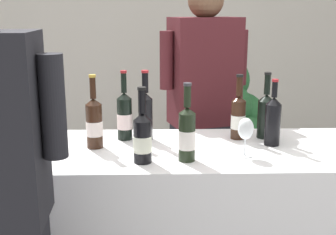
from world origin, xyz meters
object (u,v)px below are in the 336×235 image
(potted_shrub, at_px, (232,122))
(wine_bottle_2, at_px, (273,120))
(wine_bottle_4, at_px, (266,114))
(wine_bottle_6, at_px, (142,137))
(wine_glass, at_px, (246,130))
(wine_bottle_0, at_px, (125,116))
(person_server, at_px, (203,126))
(wine_bottle_5, at_px, (238,116))
(wine_bottle_3, at_px, (187,133))
(wine_bottle_1, at_px, (145,113))
(wine_bottle_7, at_px, (94,123))

(potted_shrub, bearing_deg, wine_bottle_2, -91.37)
(wine_bottle_4, bearing_deg, potted_shrub, 88.25)
(wine_bottle_6, distance_m, potted_shrub, 1.64)
(wine_glass, bearing_deg, potted_shrub, 82.18)
(wine_bottle_0, height_order, person_server, person_server)
(wine_bottle_5, bearing_deg, wine_bottle_2, -36.99)
(wine_bottle_0, bearing_deg, wine_bottle_3, -48.37)
(wine_bottle_4, xyz_separation_m, wine_glass, (-0.16, -0.29, -0.00))
(wine_bottle_4, distance_m, wine_glass, 0.33)
(wine_bottle_0, bearing_deg, wine_bottle_4, 0.69)
(wine_bottle_0, relative_size, potted_shrub, 0.29)
(wine_bottle_5, height_order, wine_glass, wine_bottle_5)
(wine_bottle_6, bearing_deg, wine_bottle_1, 89.19)
(wine_bottle_6, xyz_separation_m, wine_glass, (0.45, 0.07, 0.01))
(wine_bottle_2, height_order, wine_bottle_5, wine_bottle_5)
(wine_bottle_0, distance_m, wine_bottle_4, 0.71)
(wine_bottle_1, distance_m, wine_bottle_2, 0.62)
(wine_bottle_0, distance_m, wine_glass, 0.62)
(wine_bottle_3, relative_size, person_server, 0.20)
(wine_bottle_2, bearing_deg, wine_bottle_3, -153.47)
(wine_bottle_2, xyz_separation_m, wine_bottle_5, (-0.15, 0.11, -0.01))
(wine_bottle_3, bearing_deg, wine_bottle_4, 38.45)
(wine_bottle_1, height_order, wine_bottle_5, wine_bottle_1)
(wine_bottle_7, bearing_deg, person_server, 47.38)
(wine_bottle_3, xyz_separation_m, potted_shrub, (0.46, 1.46, -0.33))
(wine_bottle_4, bearing_deg, wine_bottle_6, -150.03)
(wine_bottle_5, bearing_deg, potted_shrub, 81.17)
(wine_bottle_5, xyz_separation_m, person_server, (-0.12, 0.51, -0.19))
(wine_bottle_0, height_order, wine_glass, wine_bottle_0)
(wine_glass, height_order, person_server, person_server)
(wine_bottle_2, relative_size, wine_glass, 1.82)
(wine_bottle_2, height_order, wine_bottle_3, wine_bottle_3)
(wine_bottle_1, distance_m, person_server, 0.65)
(wine_bottle_1, bearing_deg, wine_bottle_3, -60.07)
(wine_bottle_0, bearing_deg, wine_bottle_5, -0.36)
(wine_bottle_5, bearing_deg, wine_bottle_4, 4.93)
(wine_bottle_4, distance_m, wine_bottle_6, 0.71)
(wine_bottle_5, bearing_deg, wine_glass, -93.58)
(wine_bottle_3, relative_size, wine_bottle_6, 1.04)
(wine_bottle_0, bearing_deg, wine_bottle_6, -73.83)
(wine_bottle_3, xyz_separation_m, wine_bottle_5, (0.28, 0.32, -0.01))
(wine_bottle_2, relative_size, wine_bottle_7, 0.92)
(person_server, xyz_separation_m, potted_shrub, (0.30, 0.63, -0.13))
(wine_bottle_2, relative_size, person_server, 0.19)
(wine_bottle_3, bearing_deg, wine_bottle_6, -174.58)
(wine_bottle_1, relative_size, person_server, 0.20)
(wine_bottle_6, distance_m, wine_bottle_7, 0.32)
(wine_bottle_5, distance_m, person_server, 0.55)
(wine_bottle_4, xyz_separation_m, wine_bottle_7, (-0.85, -0.14, -0.00))
(wine_bottle_0, distance_m, potted_shrub, 1.39)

